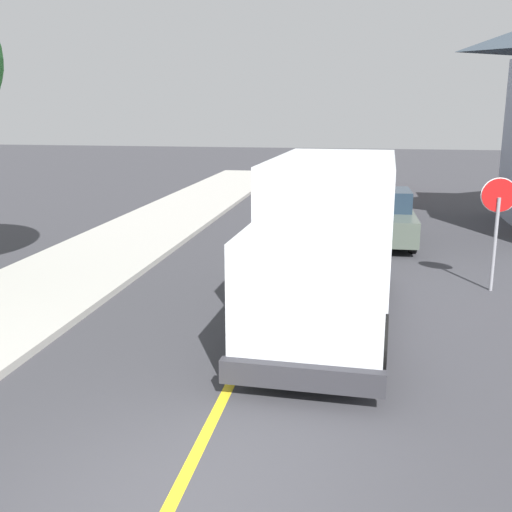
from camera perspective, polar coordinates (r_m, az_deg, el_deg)
ground_plane at (r=7.05m, az=-8.34°, el=-22.72°), size 120.00×120.00×0.00m
centre_line_yellow at (r=16.02m, az=2.93°, el=-1.33°), size 0.16×56.00×0.01m
box_truck at (r=12.11m, az=6.95°, el=2.19°), size 2.66×7.26×3.20m
parked_car_near at (r=19.68m, az=11.96°, el=3.58°), size 1.90×4.44×1.67m
parked_car_mid at (r=25.18m, az=10.83°, el=5.82°), size 1.86×4.42×1.67m
parked_car_far at (r=32.36m, az=10.65°, el=7.56°), size 1.92×4.45×1.67m
stop_sign at (r=14.90m, az=21.82°, el=3.84°), size 0.80×0.10×2.65m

